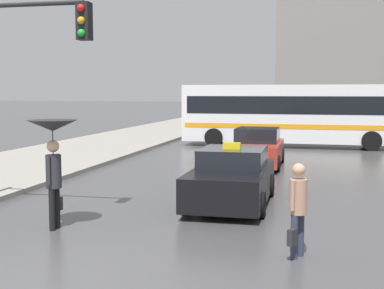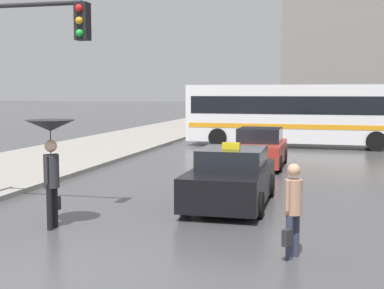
{
  "view_description": "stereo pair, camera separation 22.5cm",
  "coord_description": "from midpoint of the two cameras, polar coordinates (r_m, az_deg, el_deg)",
  "views": [
    {
      "loc": [
        3.8,
        -7.24,
        2.83
      ],
      "look_at": [
        0.54,
        6.91,
        1.4
      ],
      "focal_mm": 50.0,
      "sensor_mm": 36.0,
      "label": 1
    },
    {
      "loc": [
        4.01,
        -7.19,
        2.83
      ],
      "look_at": [
        0.54,
        6.91,
        1.4
      ],
      "focal_mm": 50.0,
      "sensor_mm": 36.0,
      "label": 2
    }
  ],
  "objects": [
    {
      "name": "taxi",
      "position": [
        13.5,
        4.68,
        -3.63
      ],
      "size": [
        1.91,
        4.17,
        1.57
      ],
      "rotation": [
        0.0,
        0.0,
        3.14
      ],
      "color": "black",
      "rests_on": "ground_plane"
    },
    {
      "name": "traffic_light",
      "position": [
        12.82,
        -19.01,
        8.48
      ],
      "size": [
        3.7,
        0.38,
        5.04
      ],
      "color": "black",
      "rests_on": "ground_plane"
    },
    {
      "name": "ground_plane",
      "position": [
        8.68,
        -14.16,
        -13.57
      ],
      "size": [
        300.0,
        300.0,
        0.0
      ],
      "primitive_type": "plane",
      "color": "#424244"
    },
    {
      "name": "city_bus",
      "position": [
        28.26,
        11.59,
        3.37
      ],
      "size": [
        11.61,
        2.96,
        3.2
      ],
      "rotation": [
        0.0,
        0.0,
        1.54
      ],
      "color": "silver",
      "rests_on": "ground_plane"
    },
    {
      "name": "sedan_red",
      "position": [
        20.49,
        7.52,
        -0.48
      ],
      "size": [
        1.91,
        4.03,
        1.46
      ],
      "rotation": [
        0.0,
        0.0,
        3.14
      ],
      "color": "#A52D23",
      "rests_on": "ground_plane"
    },
    {
      "name": "pedestrian_with_umbrella",
      "position": [
        11.27,
        -14.28,
        0.17
      ],
      "size": [
        1.02,
        1.02,
        2.26
      ],
      "rotation": [
        0.0,
        0.0,
        1.55
      ],
      "color": "black",
      "rests_on": "ground_plane"
    },
    {
      "name": "pedestrian_man",
      "position": [
        9.27,
        11.4,
        -6.34
      ],
      "size": [
        0.4,
        0.58,
        1.63
      ],
      "rotation": [
        0.0,
        0.0,
        -2.05
      ],
      "color": "#2D3347",
      "rests_on": "ground_plane"
    }
  ]
}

